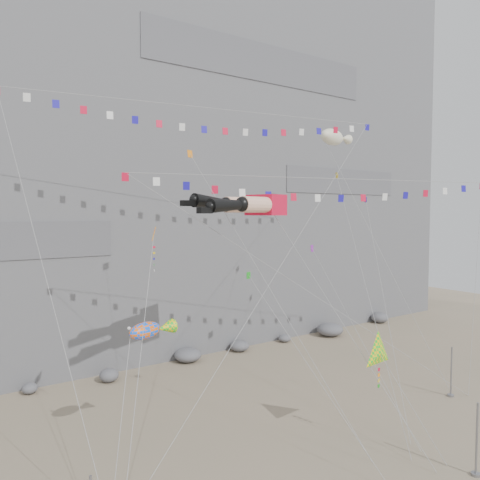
{
  "coord_description": "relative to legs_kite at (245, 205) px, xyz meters",
  "views": [
    {
      "loc": [
        -20.76,
        -21.96,
        14.18
      ],
      "look_at": [
        0.55,
        9.0,
        12.0
      ],
      "focal_mm": 35.0,
      "sensor_mm": 36.0,
      "label": 1
    }
  ],
  "objects": [
    {
      "name": "ground",
      "position": [
        2.72,
        -3.66,
        -14.73
      ],
      "size": [
        120.0,
        120.0,
        0.0
      ],
      "primitive_type": "plane",
      "color": "gray",
      "rests_on": "ground"
    },
    {
      "name": "cliff",
      "position": [
        2.72,
        28.34,
        10.27
      ],
      "size": [
        80.0,
        28.0,
        50.0
      ],
      "primitive_type": "cube",
      "color": "slate",
      "rests_on": "ground"
    },
    {
      "name": "talus_boulders",
      "position": [
        2.72,
        13.34,
        -14.13
      ],
      "size": [
        60.0,
        3.0,
        1.2
      ],
      "primitive_type": null,
      "color": "slate",
      "rests_on": "ground"
    },
    {
      "name": "anchor_pole_center",
      "position": [
        6.32,
        -12.7,
        -12.72
      ],
      "size": [
        0.12,
        0.12,
        4.02
      ],
      "primitive_type": "cylinder",
      "color": "gray",
      "rests_on": "ground"
    },
    {
      "name": "anchor_pole_right",
      "position": [
        15.45,
        -5.72,
        -12.78
      ],
      "size": [
        0.12,
        0.12,
        3.89
      ],
      "primitive_type": "cylinder",
      "color": "gray",
      "rests_on": "ground"
    },
    {
      "name": "legs_kite",
      "position": [
        0.0,
        0.0,
        0.0
      ],
      "size": [
        9.86,
        13.44,
        19.11
      ],
      "rotation": [
        0.0,
        0.0,
        0.24
      ],
      "color": "red",
      "rests_on": "ground"
    },
    {
      "name": "flag_banner_upper",
      "position": [
        1.14,
        5.71,
        7.51
      ],
      "size": [
        29.72,
        14.7,
        28.34
      ],
      "color": "red",
      "rests_on": "ground"
    },
    {
      "name": "flag_banner_lower",
      "position": [
        7.39,
        -0.52,
        2.01
      ],
      "size": [
        28.97,
        9.82,
        20.01
      ],
      "color": "red",
      "rests_on": "ground"
    },
    {
      "name": "harlequin_kite",
      "position": [
        -7.24,
        -1.43,
        -1.78
      ],
      "size": [
        5.92,
        8.27,
        15.75
      ],
      "color": "red",
      "rests_on": "ground"
    },
    {
      "name": "fish_windsock",
      "position": [
        -7.77,
        -1.26,
        -7.17
      ],
      "size": [
        6.38,
        7.59,
        10.95
      ],
      "color": "#FF620D",
      "rests_on": "ground"
    },
    {
      "name": "delta_kite",
      "position": [
        4.43,
        -7.7,
        -8.93
      ],
      "size": [
        2.94,
        4.03,
        7.7
      ],
      "color": "yellow",
      "rests_on": "ground"
    },
    {
      "name": "blimp_windsock",
      "position": [
        14.69,
        6.44,
        6.64
      ],
      "size": [
        4.7,
        12.74,
        24.22
      ],
      "color": "#F0EAC5",
      "rests_on": "ground"
    },
    {
      "name": "small_kite_a",
      "position": [
        -2.3,
        2.96,
        3.15
      ],
      "size": [
        5.8,
        12.48,
        22.34
      ],
      "color": "orange",
      "rests_on": "ground"
    },
    {
      "name": "small_kite_b",
      "position": [
        8.34,
        2.19,
        -3.59
      ],
      "size": [
        3.0,
        12.59,
        16.55
      ],
      "color": "purple",
      "rests_on": "ground"
    },
    {
      "name": "small_kite_c",
      "position": [
        -0.07,
        -0.82,
        -4.93
      ],
      "size": [
        2.12,
        10.9,
        14.48
      ],
      "color": "#17981A",
      "rests_on": "ground"
    },
    {
      "name": "small_kite_d",
      "position": [
        11.39,
        2.5,
        2.26
      ],
      "size": [
        7.44,
        13.24,
        22.49
      ],
      "color": "yellow",
      "rests_on": "ground"
    },
    {
      "name": "small_kite_e",
      "position": [
        13.36,
        1.05,
        0.19
      ],
      "size": [
        7.82,
        10.56,
        19.62
      ],
      "color": "#1B12A5",
      "rests_on": "ground"
    }
  ]
}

